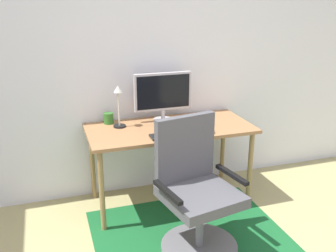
% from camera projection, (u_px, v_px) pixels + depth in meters
% --- Properties ---
extents(wall_back, '(6.00, 0.10, 2.60)m').
position_uv_depth(wall_back, '(141.00, 59.00, 3.60)').
color(wall_back, silver).
rests_on(wall_back, ground).
extents(area_rug, '(1.54, 1.43, 0.01)m').
position_uv_depth(area_rug, '(194.00, 242.00, 3.07)').
color(area_rug, '#175A2A').
rests_on(area_rug, ground).
extents(desk, '(1.48, 0.69, 0.75)m').
position_uv_depth(desk, '(170.00, 134.00, 3.48)').
color(desk, '#9A6D44').
rests_on(desk, ground).
extents(monitor, '(0.54, 0.18, 0.45)m').
position_uv_depth(monitor, '(163.00, 93.00, 3.55)').
color(monitor, '#B2B2B7').
rests_on(monitor, desk).
extents(keyboard, '(0.43, 0.13, 0.02)m').
position_uv_depth(keyboard, '(175.00, 135.00, 3.23)').
color(keyboard, black).
rests_on(keyboard, desk).
extents(computer_mouse, '(0.06, 0.10, 0.03)m').
position_uv_depth(computer_mouse, '(211.00, 130.00, 3.31)').
color(computer_mouse, black).
rests_on(computer_mouse, desk).
extents(coffee_cup, '(0.09, 0.09, 0.10)m').
position_uv_depth(coffee_cup, '(109.00, 118.00, 3.53)').
color(coffee_cup, '#2F6D26').
rests_on(coffee_cup, desk).
extents(cell_phone, '(0.12, 0.16, 0.01)m').
position_uv_depth(cell_phone, '(208.00, 123.00, 3.54)').
color(cell_phone, black).
rests_on(cell_phone, desk).
extents(desk_lamp, '(0.11, 0.11, 0.38)m').
position_uv_depth(desk_lamp, '(119.00, 102.00, 3.38)').
color(desk_lamp, black).
rests_on(desk_lamp, desk).
extents(office_chair, '(0.66, 0.61, 1.03)m').
position_uv_depth(office_chair, '(196.00, 200.00, 2.90)').
color(office_chair, slate).
rests_on(office_chair, ground).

